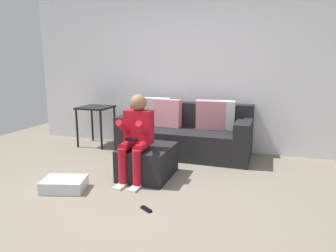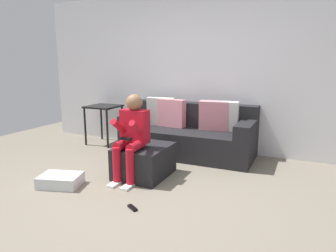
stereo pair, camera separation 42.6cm
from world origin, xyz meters
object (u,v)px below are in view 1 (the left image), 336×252
Objects in this scene: person_seated at (136,133)px; side_table at (96,113)px; couch_sectional at (186,133)px; remote_near_ottoman at (146,209)px; ottoman at (148,161)px; storage_bin at (64,184)px.

person_seated reaches higher than side_table.
remote_near_ottoman is (0.15, -2.03, -0.33)m from couch_sectional.
person_seated is at bearing -113.27° from ottoman.
storage_bin is at bearing -140.95° from person_seated.
person_seated is at bearing 152.36° from remote_near_ottoman.
person_seated is at bearing -43.80° from side_table.
ottoman is at bearing 66.73° from person_seated.
storage_bin is at bearing -116.69° from couch_sectional.
couch_sectional is 1.67m from side_table.
person_seated is (-0.27, -1.32, 0.26)m from couch_sectional.
couch_sectional is 2.86× the size of ottoman.
remote_near_ottoman is at bearing -48.45° from side_table.
ottoman is 0.67× the size of person_seated.
couch_sectional is at bearing 80.49° from ottoman.
person_seated reaches higher than remote_near_ottoman.
remote_near_ottoman is (1.09, -0.16, -0.06)m from storage_bin.
couch_sectional is at bearing -0.05° from side_table.
side_table is (-1.38, 1.32, -0.02)m from person_seated.
couch_sectional is 1.92× the size of person_seated.
ottoman is 5.03× the size of remote_near_ottoman.
couch_sectional is 2.11m from storage_bin.
storage_bin is 2.06m from side_table.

